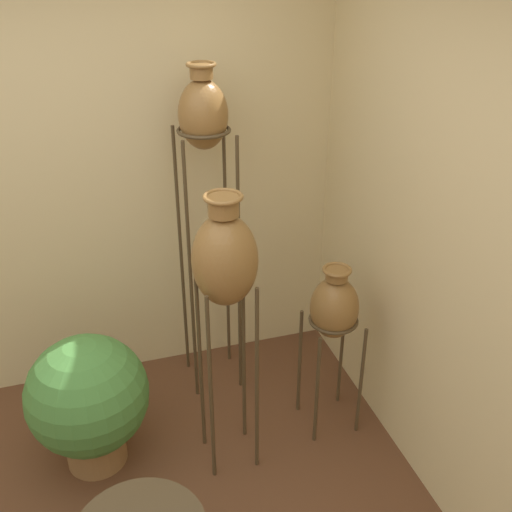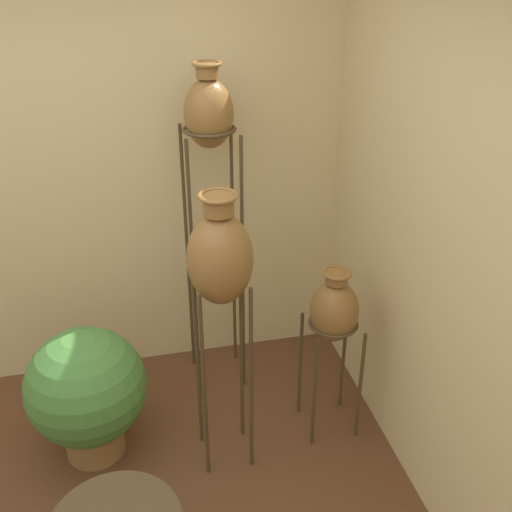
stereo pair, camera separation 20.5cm
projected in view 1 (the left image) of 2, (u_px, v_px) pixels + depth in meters
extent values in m
cube|color=beige|center=(46.00, 179.00, 3.33)|extent=(7.37, 0.06, 2.70)
cube|color=beige|center=(505.00, 282.00, 2.34)|extent=(0.06, 7.37, 2.70)
cylinder|color=#473823|center=(191.00, 281.00, 3.39)|extent=(0.02, 0.02, 1.64)
cylinder|color=#473823|center=(239.00, 274.00, 3.46)|extent=(0.02, 0.02, 1.64)
cylinder|color=#473823|center=(181.00, 259.00, 3.62)|extent=(0.02, 0.02, 1.64)
cylinder|color=#473823|center=(227.00, 252.00, 3.70)|extent=(0.02, 0.02, 1.64)
torus|color=#473823|center=(204.00, 130.00, 3.16)|extent=(0.29, 0.29, 0.02)
ellipsoid|color=olive|center=(203.00, 115.00, 3.12)|extent=(0.26, 0.26, 0.37)
cylinder|color=olive|center=(201.00, 72.00, 3.01)|extent=(0.12, 0.12, 0.07)
torus|color=olive|center=(201.00, 64.00, 3.00)|extent=(0.16, 0.16, 0.02)
cylinder|color=#473823|center=(211.00, 393.00, 2.94)|extent=(0.02, 0.02, 1.12)
cylinder|color=#473823|center=(257.00, 384.00, 3.00)|extent=(0.02, 0.02, 1.12)
cylinder|color=#473823|center=(200.00, 364.00, 3.14)|extent=(0.02, 0.02, 1.12)
cylinder|color=#473823|center=(244.00, 356.00, 3.20)|extent=(0.02, 0.02, 1.12)
torus|color=#473823|center=(225.00, 279.00, 2.81)|extent=(0.25, 0.25, 0.02)
ellipsoid|color=olive|center=(225.00, 260.00, 2.76)|extent=(0.31, 0.31, 0.46)
cylinder|color=olive|center=(223.00, 206.00, 2.63)|extent=(0.14, 0.14, 0.09)
torus|color=olive|center=(223.00, 197.00, 2.61)|extent=(0.18, 0.18, 0.02)
cylinder|color=#473823|center=(317.00, 391.00, 3.26)|extent=(0.02, 0.02, 0.71)
cylinder|color=#473823|center=(361.00, 382.00, 3.33)|extent=(0.02, 0.02, 0.71)
cylinder|color=#473823|center=(300.00, 362.00, 3.48)|extent=(0.02, 0.02, 0.71)
cylinder|color=#473823|center=(341.00, 354.00, 3.55)|extent=(0.02, 0.02, 0.71)
torus|color=#473823|center=(333.00, 320.00, 3.24)|extent=(0.27, 0.27, 0.02)
ellipsoid|color=olive|center=(334.00, 308.00, 3.20)|extent=(0.26, 0.26, 0.35)
cylinder|color=olive|center=(337.00, 275.00, 3.10)|extent=(0.12, 0.12, 0.06)
torus|color=olive|center=(337.00, 270.00, 3.09)|extent=(0.16, 0.16, 0.02)
cylinder|color=olive|center=(96.00, 444.00, 3.25)|extent=(0.32, 0.32, 0.22)
torus|color=olive|center=(93.00, 429.00, 3.20)|extent=(0.35, 0.35, 0.02)
sphere|color=#47843D|center=(87.00, 395.00, 3.09)|extent=(0.63, 0.63, 0.63)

